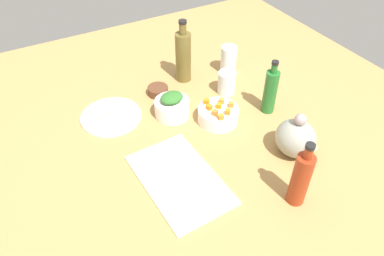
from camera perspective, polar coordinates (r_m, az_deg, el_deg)
The scene contains 32 objects.
tabletop at distance 127.57cm, azimuth 0.00°, elevation -2.19°, with size 190.00×190.00×3.00cm, color #A87F48.
cutting_board at distance 113.24cm, azimuth -1.96°, elevation -8.04°, with size 34.48×21.30×1.00cm, color white.
plate_tofu at distance 137.96cm, azimuth -12.53°, elevation 1.76°, with size 22.19×22.19×1.20cm, color white.
bowl_greens at distance 134.47cm, azimuth -3.28°, elevation 3.08°, with size 12.94×12.94×6.40cm, color white.
bowl_carrots at distance 132.44cm, azimuth 4.11°, elevation 2.07°, with size 14.76×14.76×5.46cm, color white.
bowl_small_side at distance 146.46cm, azimuth -5.36°, elevation 5.85°, with size 8.10×8.10×3.34cm, color #57331F.
teapot at distance 122.17cm, azimuth 15.97°, elevation -1.47°, with size 15.43×12.75×15.98cm.
bottle_0 at distance 135.89cm, azimuth 12.28°, elevation 5.62°, with size 4.98×4.98×21.39cm.
bottle_1 at distance 149.90cm, azimuth -1.38°, elevation 11.22°, with size 6.40×6.40×26.28cm.
bottle_2 at distance 106.02cm, azimuth 16.65°, elevation -7.55°, with size 5.21×5.21×22.46cm.
drinking_glass_0 at distance 145.95cm, azimuth 5.45°, elevation 7.09°, with size 7.17×7.17×9.14cm, color white.
drinking_glass_1 at distance 158.17cm, azimuth 5.73°, elevation 10.61°, with size 6.84×6.84×11.85cm, color white.
carrot_cube_0 at distance 128.17cm, azimuth 5.67°, elevation 2.49°, with size 1.80×1.80×1.80cm, color orange.
carrot_cube_1 at distance 133.04cm, azimuth 4.65°, elevation 4.24°, with size 1.80×1.80×1.80cm, color orange.
carrot_cube_2 at distance 129.82cm, azimuth 2.72°, elevation 3.26°, with size 1.80×1.80×1.80cm, color orange.
carrot_cube_3 at distance 132.50cm, azimuth 2.31°, elevation 4.18°, with size 1.80×1.80×1.80cm, color orange.
carrot_cube_4 at distance 125.89cm, azimuth 4.52°, elevation 1.74°, with size 1.80×1.80×1.80cm, color orange.
carrot_cube_5 at distance 131.63cm, azimuth 6.13°, elevation 3.66°, with size 1.80×1.80×1.80cm, color orange.
carrot_cube_6 at distance 127.53cm, azimuth 3.60°, elevation 2.41°, with size 1.80×1.80×1.80cm, color orange.
carrot_cube_7 at distance 130.72cm, azimuth 4.22°, elevation 3.49°, with size 1.80×1.80×1.80cm, color orange.
chopped_greens_mound at distance 131.52cm, azimuth -3.36°, elevation 4.73°, with size 8.62×7.05×3.27cm, color #306A29.
tofu_cube_0 at distance 139.82cm, azimuth -12.42°, elevation 3.29°, with size 2.20×2.20×2.20cm, color silver.
tofu_cube_1 at distance 136.60cm, azimuth -10.79°, elevation 2.52°, with size 2.20×2.20×2.20cm, color silver.
tofu_cube_2 at distance 135.34cm, azimuth -13.96°, elevation 1.52°, with size 2.20×2.20×2.20cm, color silver.
tofu_cube_3 at distance 133.04cm, azimuth -12.36°, elevation 1.02°, with size 2.20×2.20×2.20cm, color white.
tofu_cube_4 at distance 138.75cm, azimuth -13.80°, elevation 2.68°, with size 2.20×2.20×2.20cm, color #EBE6CC.
tofu_cube_5 at distance 136.75cm, azimuth -12.58°, elevation 2.27°, with size 2.20×2.20×2.20cm, color silver.
dumpling_0 at distance 108.12cm, azimuth -0.55°, elevation -9.92°, with size 4.74×4.33×2.19cm, color beige.
dumpling_1 at distance 112.02cm, azimuth -3.78°, elevation -7.66°, with size 4.53×4.36×2.05cm, color beige.
dumpling_2 at distance 115.91cm, azimuth -3.12°, elevation -5.10°, with size 4.12×3.76×3.02cm, color beige.
dumpling_3 at distance 115.07cm, azimuth -5.68°, elevation -5.99°, with size 4.09×3.48×2.33cm, color beige.
dumpling_4 at distance 114.85cm, azimuth -0.04°, elevation -5.95°, with size 5.98×5.96×2.02cm, color beige.
Camera 1 is at (80.59, -44.90, 89.61)cm, focal length 34.08 mm.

